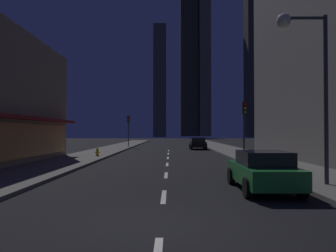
% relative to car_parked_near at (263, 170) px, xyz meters
% --- Properties ---
extents(ground_plane, '(78.00, 136.00, 0.10)m').
position_rel_car_parked_near_xyz_m(ground_plane, '(-3.60, 27.65, -0.79)').
color(ground_plane, black).
extents(sidewalk_right, '(4.00, 76.00, 0.15)m').
position_rel_car_parked_near_xyz_m(sidewalk_right, '(3.40, 27.65, -0.67)').
color(sidewalk_right, '#605E59').
rests_on(sidewalk_right, ground).
extents(sidewalk_left, '(4.00, 76.00, 0.15)m').
position_rel_car_parked_near_xyz_m(sidewalk_left, '(-10.60, 27.65, -0.67)').
color(sidewalk_left, '#605E59').
rests_on(sidewalk_left, ground).
extents(lane_marking_center, '(0.16, 33.40, 0.01)m').
position_rel_car_parked_near_xyz_m(lane_marking_center, '(-3.60, 9.25, -0.73)').
color(lane_marking_center, silver).
rests_on(lane_marking_center, ground).
extents(skyscraper_distant_tall, '(5.36, 5.06, 47.87)m').
position_rel_car_parked_near_xyz_m(skyscraper_distant_tall, '(-8.01, 123.19, 23.20)').
color(skyscraper_distant_tall, '#524D3D').
rests_on(skyscraper_distant_tall, ground).
extents(skyscraper_distant_mid, '(8.70, 7.27, 78.33)m').
position_rel_car_parked_near_xyz_m(skyscraper_distant_mid, '(5.98, 147.44, 38.42)').
color(skyscraper_distant_mid, '#2E2C22').
rests_on(skyscraper_distant_mid, ground).
extents(skyscraper_distant_short, '(5.53, 8.45, 74.56)m').
position_rel_car_parked_near_xyz_m(skyscraper_distant_short, '(13.56, 146.76, 36.54)').
color(skyscraper_distant_short, '#5C5845').
rests_on(skyscraper_distant_short, ground).
extents(skyscraper_distant_slender, '(6.64, 7.98, 70.11)m').
position_rel_car_parked_near_xyz_m(skyscraper_distant_slender, '(28.83, 110.06, 34.31)').
color(skyscraper_distant_slender, '#3D3A2E').
rests_on(skyscraper_distant_slender, ground).
extents(car_parked_near, '(1.98, 4.24, 1.45)m').
position_rel_car_parked_near_xyz_m(car_parked_near, '(0.00, 0.00, 0.00)').
color(car_parked_near, '#1E722D').
rests_on(car_parked_near, ground).
extents(car_parked_far, '(1.98, 4.24, 1.45)m').
position_rel_car_parked_near_xyz_m(car_parked_far, '(0.00, 27.82, 0.00)').
color(car_parked_far, black).
rests_on(car_parked_far, ground).
extents(fire_hydrant_far_left, '(0.42, 0.30, 0.65)m').
position_rel_car_parked_near_xyz_m(fire_hydrant_far_left, '(-9.50, 14.83, -0.29)').
color(fire_hydrant_far_left, gold).
rests_on(fire_hydrant_far_left, sidewalk_left).
extents(traffic_light_near_right, '(0.32, 0.48, 4.20)m').
position_rel_car_parked_near_xyz_m(traffic_light_near_right, '(1.90, 11.04, 2.45)').
color(traffic_light_near_right, '#2D2D2D').
rests_on(traffic_light_near_right, sidewalk_right).
extents(traffic_light_far_left, '(0.32, 0.48, 4.20)m').
position_rel_car_parked_near_xyz_m(traffic_light_far_left, '(-9.10, 31.20, 2.45)').
color(traffic_light_far_left, '#2D2D2D').
rests_on(traffic_light_far_left, sidewalk_left).
extents(street_lamp_right, '(1.96, 0.56, 6.58)m').
position_rel_car_parked_near_xyz_m(street_lamp_right, '(1.78, 0.55, 4.33)').
color(street_lamp_right, '#38383D').
rests_on(street_lamp_right, sidewalk_right).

